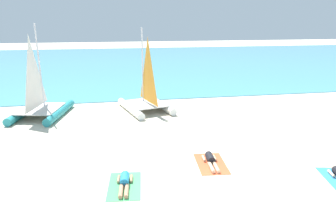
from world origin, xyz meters
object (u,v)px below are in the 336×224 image
at_px(sailboat_teal, 40,103).
at_px(towel_middle, 211,164).
at_px(towel_left, 125,186).
at_px(sailboat_white, 146,99).
at_px(sunbather_left, 125,181).
at_px(sunbather_middle, 211,160).

xyz_separation_m(sailboat_teal, towel_middle, (7.84, -7.67, -0.77)).
xyz_separation_m(towel_left, towel_middle, (3.42, 1.10, 0.00)).
xyz_separation_m(sailboat_white, sunbather_left, (-1.73, -8.88, -0.61)).
xyz_separation_m(sailboat_white, sunbather_middle, (1.69, -7.78, -0.61)).
bearing_deg(sailboat_teal, sunbather_middle, -32.83).
distance_m(sunbather_left, towel_middle, 3.57).
bearing_deg(sunbather_middle, sailboat_white, 107.34).
height_order(sunbather_left, towel_middle, sunbather_left).
bearing_deg(sunbather_left, towel_left, -90.00).
height_order(sailboat_teal, sunbather_left, sailboat_teal).
height_order(sailboat_white, sailboat_teal, sailboat_teal).
xyz_separation_m(sailboat_teal, towel_left, (4.42, -8.77, -0.77)).
xyz_separation_m(sunbather_left, towel_middle, (3.42, 1.04, -0.13)).
relative_size(towel_left, towel_middle, 1.00).
height_order(sailboat_white, sunbather_middle, sailboat_white).
bearing_deg(towel_left, towel_middle, 17.88).
bearing_deg(sailboat_white, towel_left, -116.44).
relative_size(sailboat_white, towel_left, 2.62).
xyz_separation_m(towel_left, sunbather_left, (0.01, 0.07, 0.13)).
xyz_separation_m(towel_left, sunbather_middle, (3.43, 1.17, 0.13)).
xyz_separation_m(sailboat_white, towel_middle, (1.68, -7.84, -0.74)).
bearing_deg(towel_left, sunbather_left, 84.58).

